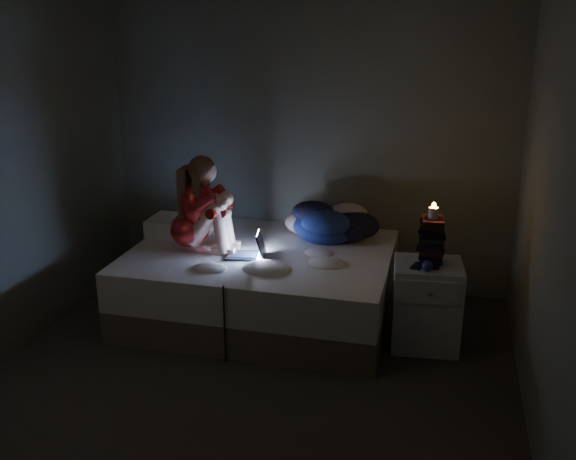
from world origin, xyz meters
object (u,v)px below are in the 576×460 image
(woman, at_px, (189,203))
(phone, at_px, (416,266))
(bed, at_px, (261,283))
(nightstand, at_px, (426,305))
(candle, at_px, (433,215))
(laptop, at_px, (244,244))

(woman, xyz_separation_m, phone, (1.81, -0.16, -0.30))
(bed, distance_m, woman, 0.89)
(nightstand, height_order, candle, candle)
(laptop, bearing_deg, nightstand, -10.93)
(bed, height_order, candle, candle)
(laptop, height_order, phone, laptop)
(woman, relative_size, laptop, 2.56)
(nightstand, bearing_deg, candle, 13.16)
(bed, relative_size, phone, 14.85)
(candle, bearing_deg, nightstand, -161.15)
(candle, bearing_deg, bed, 172.09)
(laptop, bearing_deg, bed, 53.67)
(laptop, bearing_deg, phone, -13.93)
(nightstand, height_order, phone, phone)
(woman, height_order, phone, woman)
(bed, xyz_separation_m, laptop, (-0.08, -0.17, 0.39))
(laptop, distance_m, candle, 1.46)
(laptop, relative_size, phone, 2.18)
(phone, bearing_deg, nightstand, 60.36)
(woman, distance_m, phone, 1.85)
(candle, bearing_deg, phone, -142.07)
(woman, height_order, candle, woman)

